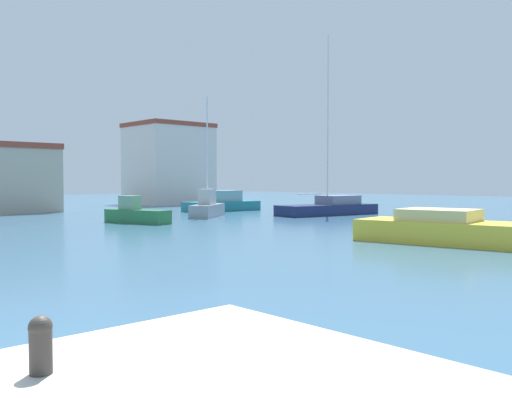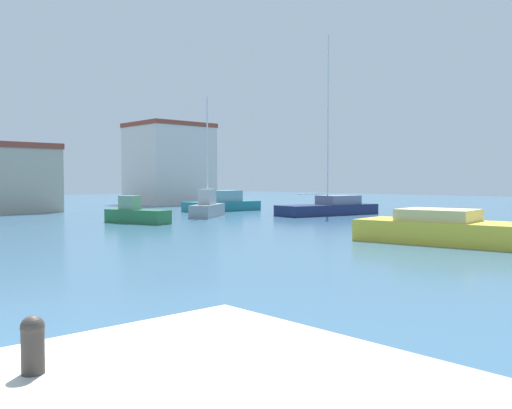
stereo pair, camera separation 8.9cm
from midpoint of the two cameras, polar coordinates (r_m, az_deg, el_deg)
name	(u,v)px [view 2 (the right image)]	position (r m, az deg, el deg)	size (l,w,h in m)	color
water	(167,229)	(32.51, -8.94, -2.51)	(160.00, 160.00, 0.00)	#38607F
mooring_bollard	(33,342)	(5.90, -21.33, -12.89)	(0.23, 0.23, 0.56)	#38332D
sailboat_navy_near_pier	(330,207)	(45.93, 7.55, -0.27)	(9.12, 3.97, 14.45)	#19234C
motorboat_yellow_behind_lamppost	(453,230)	(26.28, 19.48, -2.47)	(4.37, 8.98, 1.52)	gold
motorboat_green_inner_mooring	(136,214)	(37.51, -11.99, -0.98)	(2.60, 4.87, 1.80)	#28703D
motorboat_teal_mid_harbor	(223,204)	(51.53, -3.34, 0.09)	(7.33, 2.85, 1.89)	#1E707A
sailboat_grey_distant_north	(207,207)	(43.32, -4.89, -0.23)	(5.04, 4.33, 9.18)	gray
waterfront_apartments	(4,178)	(55.65, -24.17, 2.48)	(6.95, 10.12, 6.04)	#B2A893
harbor_office	(169,164)	(67.88, -8.76, 4.11)	(8.64, 7.84, 9.56)	beige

